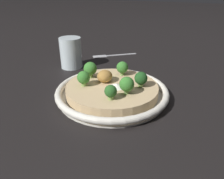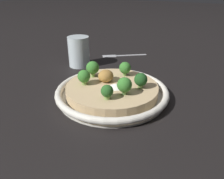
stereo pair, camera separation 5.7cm
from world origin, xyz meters
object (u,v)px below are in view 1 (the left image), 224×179
(drinking_glass, at_px, (71,53))
(fork_utensil, at_px, (110,55))
(broccoli_front, at_px, (127,84))
(broccoli_back, at_px, (84,78))
(broccoli_right, at_px, (124,68))
(risotto_bowl, at_px, (112,91))
(broccoli_front_right, at_px, (141,79))
(broccoli_back_right, at_px, (90,69))
(broccoli_left, at_px, (111,92))

(drinking_glass, distance_m, fork_utensil, 0.19)
(broccoli_front, bearing_deg, broccoli_back, 90.88)
(broccoli_right, distance_m, fork_utensil, 0.30)
(risotto_bowl, relative_size, broccoli_right, 7.38)
(risotto_bowl, xyz_separation_m, broccoli_front_right, (0.02, -0.07, 0.04))
(broccoli_front_right, relative_size, broccoli_back, 1.00)
(broccoli_front, distance_m, broccoli_back, 0.11)
(broccoli_back_right, distance_m, broccoli_front, 0.13)
(broccoli_left, height_order, broccoli_back, broccoli_back)
(risotto_bowl, height_order, broccoli_right, broccoli_right)
(fork_utensil, bearing_deg, broccoli_front, 81.28)
(broccoli_front_right, distance_m, fork_utensil, 0.37)
(broccoli_right, bearing_deg, broccoli_left, -171.37)
(broccoli_right, xyz_separation_m, broccoli_left, (-0.14, -0.02, -0.00))
(broccoli_front, height_order, fork_utensil, broccoli_front)
(broccoli_front_right, distance_m, broccoli_front, 0.05)
(risotto_bowl, bearing_deg, drinking_glass, 55.49)
(broccoli_back, height_order, fork_utensil, broccoli_back)
(risotto_bowl, bearing_deg, broccoli_back, 115.45)
(broccoli_front_right, height_order, drinking_glass, drinking_glass)
(broccoli_front, bearing_deg, fork_utensil, 29.10)
(broccoli_front_right, xyz_separation_m, broccoli_right, (0.05, 0.07, 0.00))
(fork_utensil, bearing_deg, broccoli_back_right, 65.63)
(broccoli_back, bearing_deg, broccoli_left, -112.56)
(broccoli_front_right, bearing_deg, drinking_glass, 65.84)
(fork_utensil, bearing_deg, broccoli_left, 75.90)
(broccoli_right, relative_size, fork_utensil, 0.26)
(drinking_glass, bearing_deg, broccoli_back_right, -131.47)
(risotto_bowl, height_order, broccoli_back_right, broccoli_back_right)
(broccoli_back_right, xyz_separation_m, broccoli_front, (-0.05, -0.12, -0.00))
(risotto_bowl, xyz_separation_m, broccoli_back_right, (0.02, 0.07, 0.04))
(broccoli_left, xyz_separation_m, fork_utensil, (0.39, 0.17, -0.05))
(broccoli_right, height_order, broccoli_back, same)
(broccoli_front_right, height_order, broccoli_back_right, broccoli_back_right)
(risotto_bowl, relative_size, broccoli_front_right, 7.43)
(broccoli_right, xyz_separation_m, broccoli_back, (-0.11, 0.07, -0.00))
(drinking_glass, bearing_deg, broccoli_right, -108.89)
(risotto_bowl, distance_m, drinking_glass, 0.27)
(broccoli_left, bearing_deg, broccoli_back_right, 47.71)
(drinking_glass, bearing_deg, fork_utensil, -23.17)
(broccoli_front_right, distance_m, broccoli_right, 0.08)
(broccoli_front, height_order, broccoli_right, broccoli_front)
(broccoli_back, bearing_deg, risotto_bowl, -64.55)
(risotto_bowl, xyz_separation_m, drinking_glass, (0.15, 0.22, 0.04))
(broccoli_back_right, relative_size, broccoli_left, 1.30)
(drinking_glass, bearing_deg, broccoli_back, -139.63)
(broccoli_front, xyz_separation_m, drinking_glass, (0.18, 0.27, -0.01))
(broccoli_back_right, xyz_separation_m, fork_utensil, (0.30, 0.07, -0.06))
(risotto_bowl, xyz_separation_m, fork_utensil, (0.32, 0.15, -0.01))
(fork_utensil, bearing_deg, broccoli_back, 65.07)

